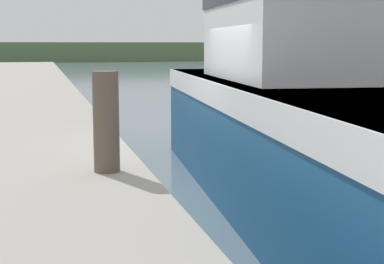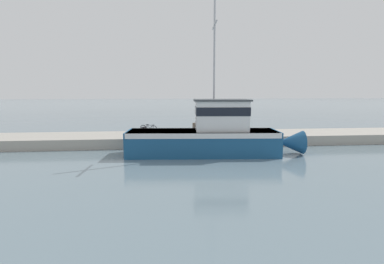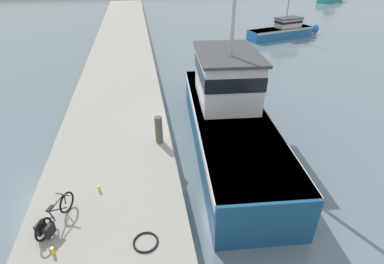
{
  "view_description": "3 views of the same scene",
  "coord_description": "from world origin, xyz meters",
  "px_view_note": "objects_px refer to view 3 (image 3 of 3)",
  "views": [
    {
      "loc": [
        -2.57,
        -8.2,
        2.26
      ],
      "look_at": [
        -1.04,
        -2.38,
        1.35
      ],
      "focal_mm": 55.0,
      "sensor_mm": 36.0,
      "label": 1
    },
    {
      "loc": [
        21.7,
        -4.31,
        4.45
      ],
      "look_at": [
        -0.09,
        -1.98,
        1.46
      ],
      "focal_mm": 28.0,
      "sensor_mm": 36.0,
      "label": 2
    },
    {
      "loc": [
        -2.33,
        -11.89,
        7.46
      ],
      "look_at": [
        -0.52,
        -1.7,
        1.19
      ],
      "focal_mm": 28.0,
      "sensor_mm": 36.0,
      "label": 3
    }
  ],
  "objects_px": {
    "water_bottle_by_bike": "(53,251)",
    "water_bottle_on_curb": "(99,188)",
    "mooring_post": "(159,130)",
    "fishing_boat_main": "(228,112)",
    "boat_white_moored": "(284,30)",
    "bicycle_touring": "(52,219)"
  },
  "relations": [
    {
      "from": "water_bottle_by_bike",
      "to": "water_bottle_on_curb",
      "type": "distance_m",
      "value": 2.42
    },
    {
      "from": "mooring_post",
      "to": "water_bottle_by_bike",
      "type": "height_order",
      "value": "mooring_post"
    },
    {
      "from": "fishing_boat_main",
      "to": "water_bottle_by_bike",
      "type": "relative_size",
      "value": 53.02
    },
    {
      "from": "boat_white_moored",
      "to": "water_bottle_on_curb",
      "type": "height_order",
      "value": "boat_white_moored"
    },
    {
      "from": "water_bottle_by_bike",
      "to": "water_bottle_on_curb",
      "type": "xyz_separation_m",
      "value": [
        0.95,
        2.23,
        -0.02
      ]
    },
    {
      "from": "bicycle_touring",
      "to": "water_bottle_by_bike",
      "type": "xyz_separation_m",
      "value": [
        0.16,
        -0.9,
        -0.21
      ]
    },
    {
      "from": "mooring_post",
      "to": "water_bottle_on_curb",
      "type": "xyz_separation_m",
      "value": [
        -2.16,
        -2.57,
        -0.47
      ]
    },
    {
      "from": "fishing_boat_main",
      "to": "mooring_post",
      "type": "height_order",
      "value": "fishing_boat_main"
    },
    {
      "from": "boat_white_moored",
      "to": "water_bottle_on_curb",
      "type": "bearing_deg",
      "value": -53.53
    },
    {
      "from": "boat_white_moored",
      "to": "water_bottle_on_curb",
      "type": "distance_m",
      "value": 26.31
    },
    {
      "from": "mooring_post",
      "to": "water_bottle_on_curb",
      "type": "relative_size",
      "value": 5.55
    },
    {
      "from": "water_bottle_on_curb",
      "to": "water_bottle_by_bike",
      "type": "bearing_deg",
      "value": -113.02
    },
    {
      "from": "bicycle_touring",
      "to": "water_bottle_by_bike",
      "type": "distance_m",
      "value": 0.94
    },
    {
      "from": "bicycle_touring",
      "to": "water_bottle_by_bike",
      "type": "relative_size",
      "value": 6.55
    },
    {
      "from": "boat_white_moored",
      "to": "water_bottle_by_bike",
      "type": "bearing_deg",
      "value": -52.32
    },
    {
      "from": "bicycle_touring",
      "to": "mooring_post",
      "type": "bearing_deg",
      "value": 74.61
    },
    {
      "from": "fishing_boat_main",
      "to": "bicycle_touring",
      "type": "relative_size",
      "value": 8.1
    },
    {
      "from": "water_bottle_on_curb",
      "to": "fishing_boat_main",
      "type": "bearing_deg",
      "value": 33.52
    },
    {
      "from": "bicycle_touring",
      "to": "water_bottle_by_bike",
      "type": "bearing_deg",
      "value": -55.68
    },
    {
      "from": "boat_white_moored",
      "to": "bicycle_touring",
      "type": "xyz_separation_m",
      "value": [
        -17.12,
        -22.2,
        0.39
      ]
    },
    {
      "from": "fishing_boat_main",
      "to": "boat_white_moored",
      "type": "xyz_separation_m",
      "value": [
        10.77,
        17.4,
        -0.72
      ]
    },
    {
      "from": "water_bottle_by_bike",
      "to": "water_bottle_on_curb",
      "type": "relative_size",
      "value": 1.15
    }
  ]
}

